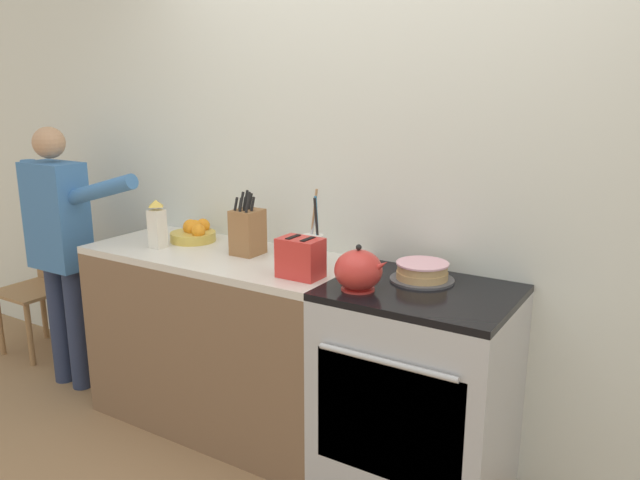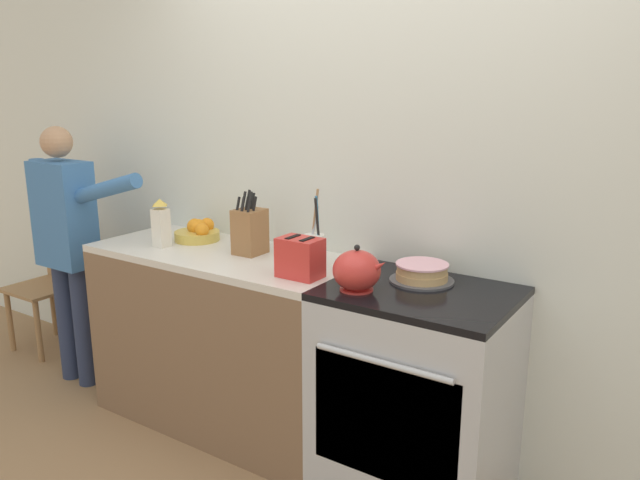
% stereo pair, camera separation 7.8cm
% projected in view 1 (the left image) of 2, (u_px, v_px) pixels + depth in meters
% --- Properties ---
extents(wall_back, '(8.00, 0.04, 2.60)m').
position_uv_depth(wall_back, '(382.00, 180.00, 2.87)').
color(wall_back, silver).
rests_on(wall_back, ground_plane).
extents(counter_cabinet, '(1.39, 0.59, 0.92)m').
position_uv_depth(counter_cabinet, '(223.00, 339.00, 3.18)').
color(counter_cabinet, brown).
rests_on(counter_cabinet, ground_plane).
extents(stove_range, '(0.75, 0.63, 0.92)m').
position_uv_depth(stove_range, '(417.00, 393.00, 2.63)').
color(stove_range, '#B7BABF').
rests_on(stove_range, ground_plane).
extents(layer_cake, '(0.27, 0.27, 0.08)m').
position_uv_depth(layer_cake, '(422.00, 272.00, 2.62)').
color(layer_cake, '#4C4C51').
rests_on(layer_cake, stove_range).
extents(tea_kettle, '(0.24, 0.19, 0.19)m').
position_uv_depth(tea_kettle, '(359.00, 270.00, 2.49)').
color(tea_kettle, red).
rests_on(tea_kettle, stove_range).
extents(knife_block, '(0.13, 0.14, 0.32)m').
position_uv_depth(knife_block, '(248.00, 231.00, 3.02)').
color(knife_block, olive).
rests_on(knife_block, counter_cabinet).
extents(utensil_crock, '(0.10, 0.10, 0.35)m').
position_uv_depth(utensil_crock, '(313.00, 247.00, 2.86)').
color(utensil_crock, silver).
rests_on(utensil_crock, counter_cabinet).
extents(fruit_bowl, '(0.24, 0.24, 0.11)m').
position_uv_depth(fruit_bowl, '(194.00, 233.00, 3.29)').
color(fruit_bowl, gold).
rests_on(fruit_bowl, counter_cabinet).
extents(toaster, '(0.20, 0.13, 0.18)m').
position_uv_depth(toaster, '(300.00, 258.00, 2.66)').
color(toaster, red).
rests_on(toaster, counter_cabinet).
extents(milk_carton, '(0.07, 0.07, 0.25)m').
position_uv_depth(milk_carton, '(157.00, 225.00, 3.13)').
color(milk_carton, white).
rests_on(milk_carton, counter_cabinet).
extents(person_baker, '(0.89, 0.20, 1.51)m').
position_uv_depth(person_baker, '(60.00, 238.00, 3.49)').
color(person_baker, '#283351').
rests_on(person_baker, ground_plane).
extents(dining_chair, '(0.40, 0.40, 0.84)m').
position_uv_depth(dining_chair, '(44.00, 279.00, 4.11)').
color(dining_chair, '#997047').
rests_on(dining_chair, ground_plane).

